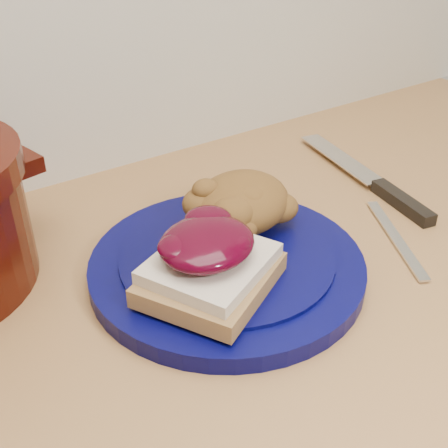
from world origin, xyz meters
TOP-DOWN VIEW (x-y plane):
  - plate at (0.02, 1.49)m, footprint 0.39×0.39m
  - sandwich at (-0.02, 1.46)m, footprint 0.16×0.16m
  - stuffing_mound at (0.07, 1.53)m, footprint 0.15×0.14m
  - chef_knife at (0.30, 1.51)m, footprint 0.08×0.29m
  - butter_knife at (0.22, 1.43)m, footprint 0.09×0.16m

SIDE VIEW (x-z plane):
  - butter_knife at x=0.22m, z-range 0.90..0.91m
  - chef_knife at x=0.30m, z-range 0.90..0.92m
  - plate at x=0.02m, z-range 0.90..0.92m
  - sandwich at x=-0.02m, z-range 0.92..0.98m
  - stuffing_mound at x=0.07m, z-range 0.92..0.99m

